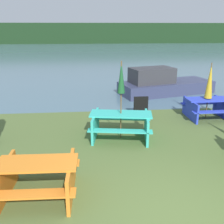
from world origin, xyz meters
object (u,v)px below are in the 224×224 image
(picnic_table_orange, at_px, (38,176))
(picnic_table_blue, at_px, (207,106))
(umbrella_gold, at_px, (210,81))
(picnic_table_teal, at_px, (121,123))
(boat, at_px, (162,84))
(umbrella_darkgreen, at_px, (121,79))
(signboard, at_px, (141,106))

(picnic_table_orange, height_order, picnic_table_blue, picnic_table_orange)
(picnic_table_blue, bearing_deg, umbrella_gold, -63.43)
(picnic_table_orange, xyz_separation_m, picnic_table_teal, (2.01, 2.78, 0.03))
(picnic_table_blue, height_order, boat, boat)
(picnic_table_orange, relative_size, umbrella_darkgreen, 0.69)
(umbrella_darkgreen, xyz_separation_m, signboard, (1.03, 2.03, -1.47))
(boat, bearing_deg, umbrella_darkgreen, -132.66)
(picnic_table_orange, distance_m, umbrella_darkgreen, 3.70)
(signboard, bearing_deg, umbrella_darkgreen, -116.88)
(picnic_table_orange, height_order, signboard, picnic_table_orange)
(picnic_table_orange, relative_size, picnic_table_teal, 0.78)
(picnic_table_orange, relative_size, boat, 0.32)
(picnic_table_orange, distance_m, boat, 9.48)
(umbrella_darkgreen, relative_size, signboard, 3.14)
(picnic_table_blue, bearing_deg, signboard, 168.70)
(umbrella_gold, xyz_separation_m, umbrella_darkgreen, (-3.43, -1.55, 0.44))
(picnic_table_orange, xyz_separation_m, signboard, (3.03, 4.81, -0.08))
(picnic_table_teal, bearing_deg, boat, 62.58)
(picnic_table_teal, xyz_separation_m, umbrella_gold, (3.43, 1.55, 0.93))
(picnic_table_teal, relative_size, picnic_table_blue, 1.31)
(picnic_table_orange, relative_size, umbrella_gold, 0.78)
(picnic_table_teal, height_order, umbrella_gold, umbrella_gold)
(umbrella_darkgreen, bearing_deg, boat, 62.58)
(boat, bearing_deg, umbrella_gold, -95.81)
(picnic_table_teal, height_order, signboard, picnic_table_teal)
(picnic_table_blue, xyz_separation_m, umbrella_gold, (0.00, -0.00, 0.97))
(picnic_table_orange, xyz_separation_m, umbrella_gold, (5.44, 4.33, 0.96))
(umbrella_darkgreen, bearing_deg, picnic_table_teal, 82.87)
(umbrella_darkgreen, distance_m, signboard, 2.71)
(umbrella_darkgreen, bearing_deg, picnic_table_blue, 24.23)
(picnic_table_blue, xyz_separation_m, boat, (-0.64, 3.84, 0.05))
(picnic_table_blue, bearing_deg, picnic_table_teal, -155.77)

